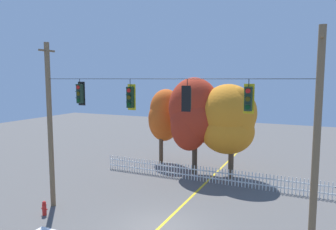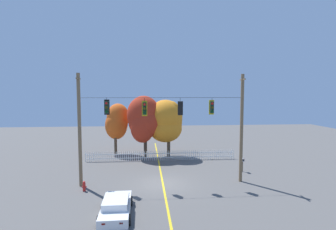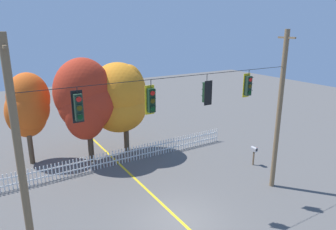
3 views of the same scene
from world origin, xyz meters
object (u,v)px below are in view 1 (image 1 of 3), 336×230
traffic_signal_westbound_side (130,97)px  traffic_signal_eastbound_side (187,98)px  traffic_signal_northbound_secondary (80,94)px  traffic_signal_southbound_primary (248,99)px  autumn_maple_mid (194,116)px  fire_hydrant (44,208)px  autumn_oak_far_east (230,120)px  autumn_maple_near_fence (165,116)px

traffic_signal_westbound_side → traffic_signal_eastbound_side: (2.94, -0.02, 0.02)m
traffic_signal_northbound_secondary → traffic_signal_southbound_primary: bearing=-0.0°
traffic_signal_westbound_side → traffic_signal_eastbound_side: same height
traffic_signal_westbound_side → autumn_maple_mid: (-0.11, 9.29, -1.88)m
fire_hydrant → autumn_maple_mid: bearing=66.2°
traffic_signal_northbound_secondary → fire_hydrant: (-1.66, -1.17, -6.08)m
traffic_signal_northbound_secondary → traffic_signal_eastbound_side: (6.00, -0.02, -0.10)m
traffic_signal_northbound_secondary → fire_hydrant: size_ratio=1.77×
autumn_maple_mid → autumn_oak_far_east: (2.68, 0.21, -0.21)m
traffic_signal_westbound_side → traffic_signal_eastbound_side: 2.94m
traffic_signal_northbound_secondary → autumn_maple_near_fence: 11.55m
traffic_signal_eastbound_side → autumn_maple_near_fence: 13.21m
traffic_signal_eastbound_side → fire_hydrant: bearing=-171.4°
traffic_signal_northbound_secondary → autumn_oak_far_east: (5.64, 9.50, -2.21)m
autumn_maple_mid → fire_hydrant: (-4.61, -10.47, -4.09)m
traffic_signal_northbound_secondary → autumn_oak_far_east: size_ratio=0.20×
autumn_maple_mid → traffic_signal_westbound_side: bearing=-89.3°
autumn_oak_far_east → fire_hydrant: 13.50m
autumn_maple_mid → autumn_oak_far_east: size_ratio=1.07×
autumn_maple_mid → autumn_oak_far_east: autumn_maple_mid is taller
autumn_maple_near_fence → fire_hydrant: autumn_maple_near_fence is taller
traffic_signal_northbound_secondary → autumn_oak_far_east: bearing=59.3°
autumn_oak_far_east → traffic_signal_eastbound_side: bearing=-87.8°
autumn_maple_near_fence → autumn_oak_far_east: (6.08, -1.79, 0.18)m
traffic_signal_eastbound_side → autumn_oak_far_east: size_ratio=0.21×
autumn_maple_near_fence → fire_hydrant: size_ratio=8.09×
traffic_signal_southbound_primary → autumn_maple_mid: autumn_maple_mid is taller
autumn_maple_near_fence → traffic_signal_westbound_side: bearing=-72.8°
traffic_signal_northbound_secondary → traffic_signal_southbound_primary: (8.68, -0.00, -0.04)m
traffic_signal_northbound_secondary → autumn_maple_mid: autumn_maple_mid is taller
autumn_maple_near_fence → autumn_maple_mid: size_ratio=0.87×
traffic_signal_southbound_primary → autumn_oak_far_east: traffic_signal_southbound_primary is taller
traffic_signal_eastbound_side → autumn_oak_far_east: 9.75m
traffic_signal_southbound_primary → autumn_oak_far_east: 10.21m
traffic_signal_northbound_secondary → autumn_oak_far_east: 11.26m
autumn_maple_near_fence → autumn_oak_far_east: autumn_oak_far_east is taller
traffic_signal_westbound_side → traffic_signal_southbound_primary: bearing=-0.0°
traffic_signal_eastbound_side → traffic_signal_westbound_side: bearing=179.6°
traffic_signal_eastbound_side → fire_hydrant: traffic_signal_eastbound_side is taller
traffic_signal_northbound_secondary → traffic_signal_westbound_side: size_ratio=0.92×
traffic_signal_northbound_secondary → traffic_signal_westbound_side: (3.06, 0.00, -0.12)m
traffic_signal_westbound_side → autumn_maple_near_fence: traffic_signal_westbound_side is taller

